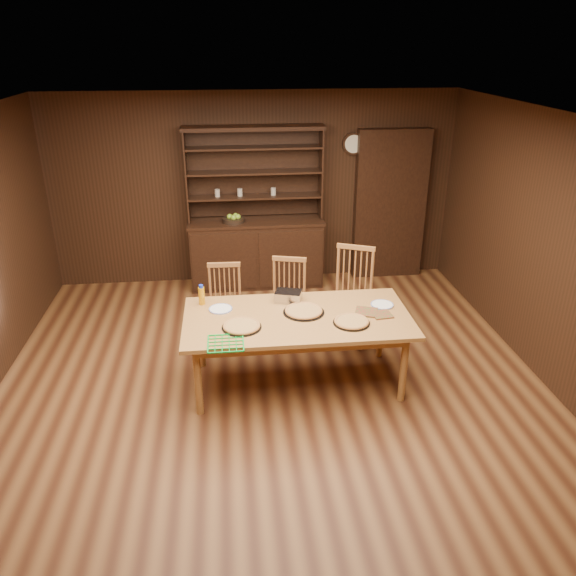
{
  "coord_description": "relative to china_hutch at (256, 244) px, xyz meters",
  "views": [
    {
      "loc": [
        -0.36,
        -4.57,
        3.23
      ],
      "look_at": [
        0.18,
        0.4,
        0.97
      ],
      "focal_mm": 35.0,
      "sensor_mm": 36.0,
      "label": 1
    }
  ],
  "objects": [
    {
      "name": "floor",
      "position": [
        0.0,
        -2.75,
        -0.6
      ],
      "size": [
        6.0,
        6.0,
        0.0
      ],
      "primitive_type": "plane",
      "color": "brown",
      "rests_on": "ground"
    },
    {
      "name": "room_shell",
      "position": [
        0.0,
        -2.75,
        0.98
      ],
      "size": [
        6.0,
        6.0,
        6.0
      ],
      "color": "white",
      "rests_on": "floor"
    },
    {
      "name": "china_hutch",
      "position": [
        0.0,
        0.0,
        0.0
      ],
      "size": [
        1.84,
        0.52,
        2.17
      ],
      "color": "black",
      "rests_on": "floor"
    },
    {
      "name": "doorway",
      "position": [
        1.9,
        0.15,
        0.45
      ],
      "size": [
        1.0,
        0.18,
        2.1
      ],
      "primitive_type": "cube",
      "color": "black",
      "rests_on": "floor"
    },
    {
      "name": "wall_clock",
      "position": [
        1.35,
        0.2,
        1.3
      ],
      "size": [
        0.3,
        0.05,
        0.3
      ],
      "color": "black",
      "rests_on": "room_shell"
    },
    {
      "name": "dining_table",
      "position": [
        0.26,
        -2.54,
        0.09
      ],
      "size": [
        2.19,
        1.1,
        0.75
      ],
      "color": "#AB783B",
      "rests_on": "floor"
    },
    {
      "name": "chair_left",
      "position": [
        -0.44,
        -1.62,
        -0.1
      ],
      "size": [
        0.4,
        0.38,
        0.94
      ],
      "rotation": [
        0.0,
        0.0,
        -0.04
      ],
      "color": "#B1753C",
      "rests_on": "floor"
    },
    {
      "name": "chair_center",
      "position": [
        0.26,
        -1.64,
        -0.08
      ],
      "size": [
        0.49,
        0.47,
        0.98
      ],
      "rotation": [
        0.0,
        0.0,
        -0.26
      ],
      "color": "#B1753C",
      "rests_on": "floor"
    },
    {
      "name": "chair_right",
      "position": [
        0.99,
        -1.68,
        -0.01
      ],
      "size": [
        0.59,
        0.58,
        1.11
      ],
      "rotation": [
        0.0,
        0.0,
        -0.41
      ],
      "color": "#B1753C",
      "rests_on": "floor"
    },
    {
      "name": "pizza_left",
      "position": [
        -0.29,
        -2.71,
        0.17
      ],
      "size": [
        0.37,
        0.37,
        0.04
      ],
      "color": "black",
      "rests_on": "dining_table"
    },
    {
      "name": "pizza_right",
      "position": [
        0.74,
        -2.74,
        0.17
      ],
      "size": [
        0.35,
        0.35,
        0.04
      ],
      "color": "black",
      "rests_on": "dining_table"
    },
    {
      "name": "pizza_center",
      "position": [
        0.33,
        -2.46,
        0.17
      ],
      "size": [
        0.4,
        0.4,
        0.04
      ],
      "color": "black",
      "rests_on": "dining_table"
    },
    {
      "name": "cooling_rack",
      "position": [
        -0.44,
        -2.99,
        0.16
      ],
      "size": [
        0.4,
        0.4,
        0.01
      ],
      "primitive_type": null,
      "rotation": [
        0.0,
        0.0,
        -0.38
      ],
      "color": "green",
      "rests_on": "dining_table"
    },
    {
      "name": "plate_left",
      "position": [
        -0.48,
        -2.31,
        0.16
      ],
      "size": [
        0.23,
        0.23,
        0.02
      ],
      "color": "white",
      "rests_on": "dining_table"
    },
    {
      "name": "plate_right",
      "position": [
        1.13,
        -2.39,
        0.16
      ],
      "size": [
        0.23,
        0.23,
        0.02
      ],
      "color": "white",
      "rests_on": "dining_table"
    },
    {
      "name": "foil_dish",
      "position": [
        0.21,
        -2.18,
        0.21
      ],
      "size": [
        0.3,
        0.25,
        0.1
      ],
      "primitive_type": "cube",
      "rotation": [
        0.0,
        0.0,
        -0.28
      ],
      "color": "silver",
      "rests_on": "dining_table"
    },
    {
      "name": "juice_bottle",
      "position": [
        -0.67,
        -2.16,
        0.25
      ],
      "size": [
        0.06,
        0.06,
        0.21
      ],
      "color": "orange",
      "rests_on": "dining_table"
    },
    {
      "name": "pot_holder_a",
      "position": [
        1.07,
        -2.6,
        0.16
      ],
      "size": [
        0.2,
        0.2,
        0.01
      ],
      "primitive_type": "cube",
      "rotation": [
        0.0,
        0.0,
        0.12
      ],
      "color": "#B01422",
      "rests_on": "dining_table"
    },
    {
      "name": "pot_holder_b",
      "position": [
        0.94,
        -2.53,
        0.16
      ],
      "size": [
        0.27,
        0.27,
        0.02
      ],
      "primitive_type": "cube",
      "rotation": [
        0.0,
        0.0,
        -0.33
      ],
      "color": "#B01422",
      "rests_on": "dining_table"
    },
    {
      "name": "fruit_bowl",
      "position": [
        -0.3,
        -0.07,
        0.39
      ],
      "size": [
        0.29,
        0.29,
        0.12
      ],
      "color": "black",
      "rests_on": "china_hutch"
    }
  ]
}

